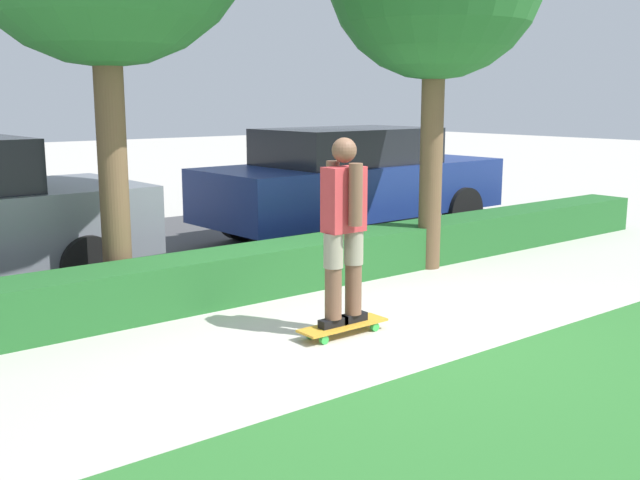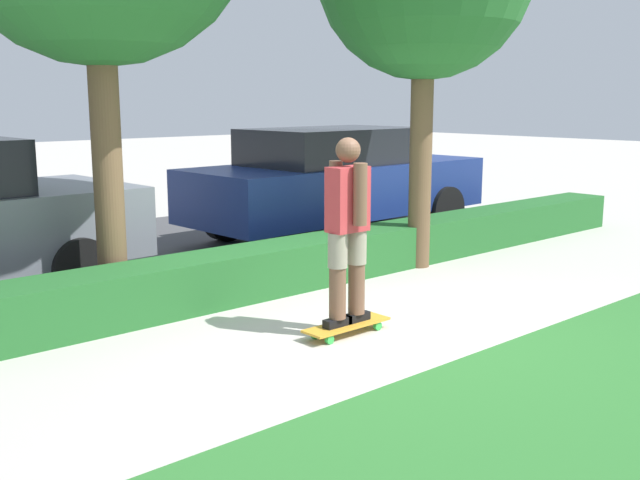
% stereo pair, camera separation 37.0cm
% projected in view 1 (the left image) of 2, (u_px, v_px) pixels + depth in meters
% --- Properties ---
extents(ground_plane, '(60.00, 60.00, 0.00)m').
position_uv_depth(ground_plane, '(375.00, 328.00, 6.51)').
color(ground_plane, '#BCB7AD').
extents(street_asphalt, '(12.76, 5.00, 0.01)m').
position_uv_depth(street_asphalt, '(157.00, 251.00, 9.74)').
color(street_asphalt, '#474749').
rests_on(street_asphalt, ground_plane).
extents(hedge_row, '(12.76, 0.60, 0.48)m').
position_uv_depth(hedge_row, '(270.00, 269.00, 7.69)').
color(hedge_row, '#236028').
rests_on(hedge_row, ground_plane).
extents(skateboard, '(0.82, 0.24, 0.09)m').
position_uv_depth(skateboard, '(343.00, 326.00, 6.31)').
color(skateboard, gold).
rests_on(skateboard, ground_plane).
extents(skater_person, '(0.48, 0.40, 1.56)m').
position_uv_depth(skater_person, '(344.00, 227.00, 6.15)').
color(skater_person, black).
rests_on(skater_person, skateboard).
extents(parked_car_middle, '(4.69, 1.86, 1.56)m').
position_uv_depth(parked_car_middle, '(353.00, 180.00, 10.68)').
color(parked_car_middle, navy).
rests_on(parked_car_middle, ground_plane).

